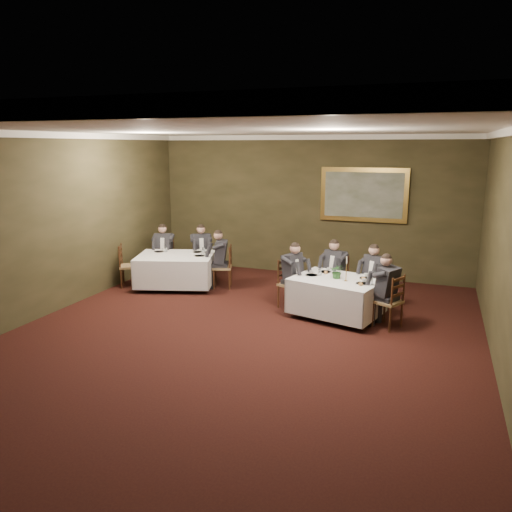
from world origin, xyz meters
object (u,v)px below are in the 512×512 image
Objects in this scene: table_main at (337,294)px; chair_main_endleft at (291,294)px; candlestick at (346,272)px; chair_main_backleft at (335,289)px; chair_sec_backright at (202,266)px; diner_main_backright at (375,285)px; diner_sec_backright at (201,257)px; chair_main_backright at (374,296)px; table_second at (176,268)px; chair_sec_endright at (223,276)px; chair_main_endright at (388,312)px; diner_sec_backleft at (164,257)px; chair_sec_backleft at (165,266)px; diner_main_endleft at (291,283)px; chair_sec_endleft at (130,275)px; diner_main_endright at (388,300)px; diner_main_backleft at (335,279)px; painting at (364,195)px; diner_sec_endright at (222,266)px; centerpiece at (337,271)px.

table_main is 1.88× the size of chair_main_endleft.
candlestick reaches higher than table_main.
chair_main_backleft is 1.00× the size of chair_sec_backright.
diner_sec_backright is (-4.38, 1.07, 0.00)m from diner_main_backright.
table_second is at bearing 26.21° from chair_main_backright.
chair_main_backleft is 1.28m from candlestick.
chair_sec_endright is at bearing 159.08° from table_main.
chair_main_endright is 5.16m from chair_sec_backright.
chair_sec_backleft is at bearing -90.00° from diner_sec_backleft.
diner_main_endleft reaches higher than chair_sec_endleft.
diner_main_endleft is 1.00× the size of diner_main_endright.
candlestick is (3.94, -1.87, 0.43)m from diner_sec_backright.
candlestick is (4.12, -0.89, 0.49)m from table_second.
diner_sec_backleft is (-4.43, 0.57, 0.00)m from diner_main_backleft.
diner_sec_backright is at bearing 93.81° from chair_main_endright.
chair_sec_endleft is at bearing 110.16° from diner_main_endright.
painting reaches higher than chair_sec_backright.
chair_main_endright is at bearing -128.07° from chair_sec_endright.
diner_main_backright is 0.65× the size of painting.
diner_main_backright is at bearing 64.67° from chair_sec_endleft.
diner_main_endleft reaches higher than chair_sec_endright.
table_main is 1.88× the size of chair_sec_backright.
diner_sec_backleft reaches higher than table_main.
chair_main_backleft is 1.02m from chair_main_endleft.
chair_sec_backleft is 0.93m from chair_sec_backright.
diner_main_backright is at bearing -1.08° from table_second.
diner_main_endright is at bearing 55.52° from chair_sec_endleft.
table_second is at bearing -150.35° from painting.
painting reaches higher than table_second.
table_main is at bearing 57.11° from chair_sec_endleft.
diner_main_backright reaches higher than table_main.
diner_sec_endright is at bearing 20.65° from chair_main_backright.
table_main is 1.40× the size of diner_main_backright.
painting is (0.99, 2.75, 1.80)m from chair_main_endleft.
diner_main_backright is 5.33m from diner_sec_backleft.
chair_sec_endright is at bearing 151.58° from chair_sec_backleft.
diner_sec_backright reaches higher than centerpiece.
table_main is 0.92× the size of table_second.
diner_main_backleft is at bearing 72.86° from chair_main_endright.
chair_sec_backleft is at bearing 18.66° from chair_main_backright.
diner_sec_backright is (-3.54, 0.84, 0.23)m from chair_main_backleft.
diner_main_endleft is 4.01m from chair_sec_endleft.
diner_main_endright is 1.35× the size of chair_sec_backright.
diner_sec_backleft is (-5.62, 1.73, 0.00)m from diner_main_endright.
table_main is at bearing 124.15° from chair_sec_backright.
painting is (0.01, 3.00, 1.17)m from centerpiece.
chair_sec_backright is at bearing 109.36° from chair_sec_endleft.
centerpiece reaches higher than chair_sec_backright.
chair_main_backright is 1.00× the size of chair_sec_backleft.
candlestick is at bearing -31.78° from table_main.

